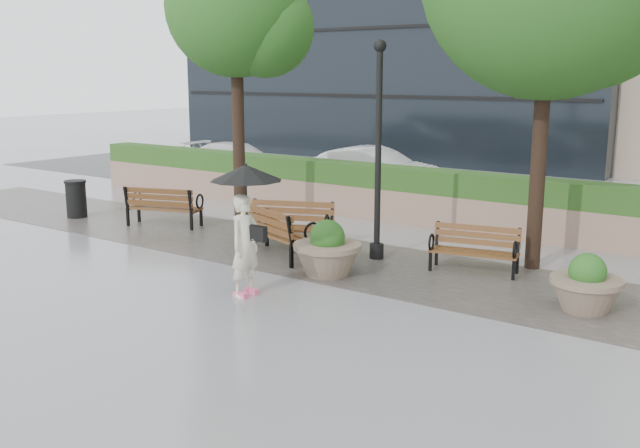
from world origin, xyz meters
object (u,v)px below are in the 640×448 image
Objects in this scene: bench_0 at (164,215)px; car_right at (374,171)px; planter_right at (586,289)px; bench_2 at (278,242)px; trash_bin at (76,200)px; bench_1 at (290,235)px; lamppost at (378,165)px; pedestrian at (246,217)px; bench_3 at (474,259)px; planter_left at (327,254)px; car_left at (238,160)px.

car_right is (1.65, 6.91, 0.42)m from bench_0.
bench_0 is 10.01m from planter_right.
trash_bin is (-6.69, 0.14, 0.15)m from bench_2.
bench_1 is 2.52m from lamppost.
bench_3 is at bearing -34.18° from pedestrian.
planter_right is at bearing 0.11° from trash_bin.
planter_right is (2.29, -1.03, 0.11)m from bench_3.
bench_1 is 6.45m from trash_bin.
lamppost reaches higher than bench_3.
planter_right is at bearing -27.07° from bench_1.
bench_2 is at bearing -91.68° from bench_1.
planter_right is 0.51× the size of pedestrian.
bench_0 is 0.44× the size of car_right.
planter_right is at bearing -61.59° from pedestrian.
planter_left is 0.29× the size of lamppost.
bench_3 is at bearing -142.47° from bench_2.
bench_0 is 0.45× the size of lamppost.
planter_right is (10.00, -0.53, 0.07)m from bench_0.
planter_right is 5.44m from pedestrian.
trash_bin is 8.02m from car_left.
planter_left is at bearing -134.87° from car_left.
pedestrian is (9.45, -10.25, 0.71)m from car_left.
planter_left is 8.28m from trash_bin.
bench_0 is at bearing 158.40° from bench_1.
bench_1 is at bearing -170.66° from lamppost.
planter_left is 2.00m from pedestrian.
planter_right is 4.61m from lamppost.
trash_bin reaches higher than bench_3.
car_left is (-11.93, 6.80, 0.35)m from bench_3.
bench_2 reaches higher than bench_3.
bench_1 is 0.76m from bench_2.
bench_3 is 2.56m from lamppost.
lamppost is (-1.98, -0.16, 1.61)m from bench_3.
trash_bin is 0.42× the size of pedestrian.
planter_left is (5.62, -1.20, 0.12)m from bench_0.
car_right is (-8.35, 7.44, 0.35)m from planter_right.
bench_1 is at bearing 146.11° from planter_left.
lamppost is (-4.27, 0.87, 1.50)m from planter_right.
bench_2 is 3.84m from bench_3.
pedestrian is (7.86, -2.39, 0.86)m from trash_bin.
pedestrian reaches higher than car_right.
planter_right is 11.18m from car_right.
bench_2 is 5.95m from planter_right.
lamppost is 3.37m from pedestrian.
lamppost reaches higher than planter_left.
bench_2 is at bearing -1.17° from trash_bin.
trash_bin is at bearing -179.89° from planter_right.
lamppost is at bearing -129.01° from car_left.
trash_bin is (-12.63, -0.02, 0.09)m from planter_right.
pedestrian is at bearing -137.70° from bench_3.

